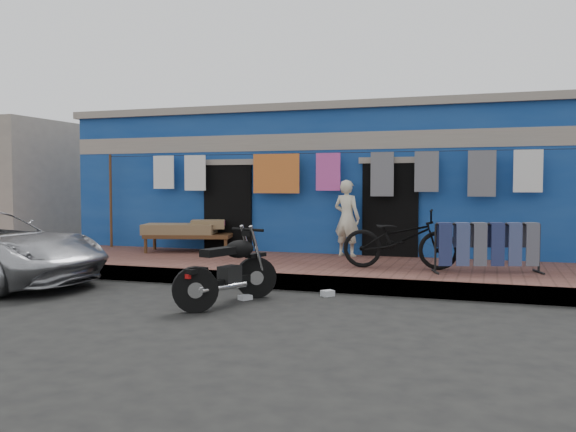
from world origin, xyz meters
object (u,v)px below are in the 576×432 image
Objects in this scene: jeans_rack at (487,247)px; charpoy at (189,237)px; seated_person at (347,218)px; bicycle at (400,232)px; motorcycle at (227,268)px.

charpoy is at bearing 168.23° from jeans_rack.
charpoy is at bearing 20.97° from seated_person.
jeans_rack is at bearing 167.17° from seated_person.
seated_person is 0.80× the size of bicycle.
bicycle is at bearing 147.67° from seated_person.
jeans_rack is (6.01, -1.25, 0.10)m from charpoy.
motorcycle is at bearing -143.20° from jeans_rack.
motorcycle is 0.96× the size of jeans_rack.
jeans_rack is (1.41, -0.06, -0.20)m from bicycle.
seated_person is 3.39m from charpoy.
seated_person is at bearing 150.49° from jeans_rack.
seated_person reaches higher than bicycle.
jeans_rack is (3.41, 2.55, 0.15)m from motorcycle.
jeans_rack is at bearing -97.00° from bicycle.
seated_person is 1.91m from bicycle.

